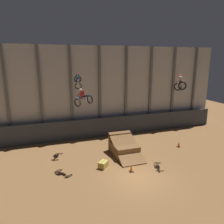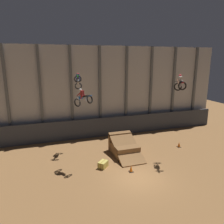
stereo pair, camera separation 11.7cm
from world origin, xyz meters
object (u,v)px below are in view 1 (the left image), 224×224
traffic_cone_near_ramp (179,144)px  traffic_cone_arena_edge (131,169)px  rider_bike_right_air (180,84)px  hay_bale_trackside (103,164)px  rider_bike_center_air (78,80)px  rider_bike_left_air (83,98)px  dirt_ramp (124,147)px

traffic_cone_near_ramp → traffic_cone_arena_edge: bearing=-154.9°
rider_bike_right_air → traffic_cone_arena_edge: size_ratio=3.06×
traffic_cone_arena_edge → hay_bale_trackside: bearing=143.6°
rider_bike_center_air → hay_bale_trackside: 8.42m
traffic_cone_near_ramp → hay_bale_trackside: (-8.96, -1.78, -0.00)m
rider_bike_left_air → traffic_cone_near_ramp: bearing=-34.6°
rider_bike_right_air → traffic_cone_near_ramp: rider_bike_right_air is taller
dirt_ramp → traffic_cone_near_ramp: 6.23m
rider_bike_right_air → rider_bike_center_air: bearing=168.7°
traffic_cone_arena_edge → hay_bale_trackside: 2.48m
rider_bike_right_air → traffic_cone_arena_edge: bearing=-146.1°
traffic_cone_near_ramp → rider_bike_center_air: bearing=163.4°
dirt_ramp → rider_bike_right_air: (4.32, -2.42, 6.37)m
rider_bike_right_air → hay_bale_trackside: rider_bike_right_air is taller
rider_bike_left_air → rider_bike_right_air: size_ratio=0.99×
rider_bike_left_air → traffic_cone_near_ramp: 11.83m
rider_bike_left_air → traffic_cone_arena_edge: bearing=-75.5°
traffic_cone_near_ramp → traffic_cone_arena_edge: (-6.96, -3.25, 0.00)m
rider_bike_center_air → traffic_cone_arena_edge: 9.78m
dirt_ramp → rider_bike_right_air: 8.07m
dirt_ramp → hay_bale_trackside: size_ratio=3.92×
rider_bike_left_air → rider_bike_right_air: (8.45, -1.32, 1.05)m
rider_bike_left_air → traffic_cone_arena_edge: size_ratio=3.02×
rider_bike_right_air → traffic_cone_near_ramp: 7.31m
rider_bike_center_air → rider_bike_right_air: (8.17, -5.03, -0.08)m
rider_bike_left_air → rider_bike_center_air: (0.28, 3.71, 1.14)m
rider_bike_right_air → traffic_cone_near_ramp: size_ratio=3.06×
rider_bike_center_air → traffic_cone_near_ramp: rider_bike_center_air is taller
traffic_cone_near_ramp → traffic_cone_arena_edge: size_ratio=1.00×
rider_bike_center_air → hay_bale_trackside: size_ratio=1.66×
rider_bike_left_air → rider_bike_center_air: bearing=47.3°
rider_bike_center_air → hay_bale_trackside: (1.10, -4.78, -6.85)m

